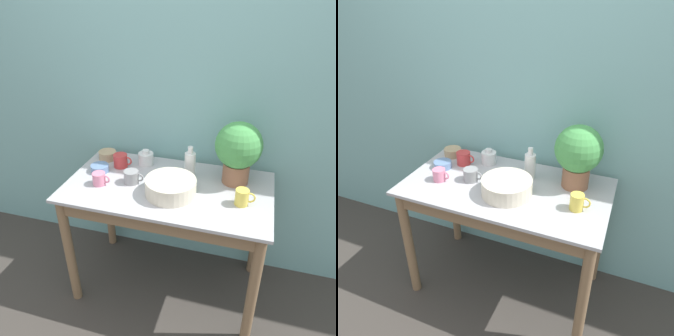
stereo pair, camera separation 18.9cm
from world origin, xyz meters
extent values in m
plane|color=#3D3833|center=(0.00, 0.00, 0.00)|extent=(12.00, 12.00, 0.00)
cube|color=#7AB2B2|center=(0.00, 0.73, 1.20)|extent=(6.00, 0.05, 2.40)
cylinder|color=#846647|center=(-0.56, 0.05, 0.40)|extent=(0.06, 0.06, 0.80)
cylinder|color=#846647|center=(0.56, 0.05, 0.40)|extent=(0.06, 0.06, 0.80)
cylinder|color=#846647|center=(-0.56, 0.62, 0.40)|extent=(0.06, 0.06, 0.80)
cylinder|color=#846647|center=(0.56, 0.62, 0.40)|extent=(0.06, 0.06, 0.80)
cube|color=#846647|center=(0.00, 0.05, 0.75)|extent=(1.12, 0.02, 0.10)
cube|color=#B2B2B7|center=(0.00, 0.34, 0.81)|extent=(1.22, 0.67, 0.02)
cylinder|color=#8C5B42|center=(0.38, 0.49, 0.89)|extent=(0.16, 0.16, 0.13)
sphere|color=#47994C|center=(0.38, 0.49, 1.07)|extent=(0.27, 0.27, 0.27)
cylinder|color=beige|center=(0.04, 0.26, 0.87)|extent=(0.29, 0.29, 0.10)
cylinder|color=white|center=(0.10, 0.48, 0.90)|extent=(0.07, 0.07, 0.16)
cylinder|color=white|center=(0.10, 0.48, 1.00)|extent=(0.03, 0.03, 0.04)
cylinder|color=white|center=(-0.22, 0.56, 0.86)|extent=(0.10, 0.10, 0.08)
cylinder|color=white|center=(-0.22, 0.56, 0.91)|extent=(0.04, 0.04, 0.02)
cylinder|color=#C63838|center=(-0.37, 0.48, 0.86)|extent=(0.09, 0.09, 0.09)
torus|color=#C63838|center=(-0.31, 0.48, 0.87)|extent=(0.06, 0.01, 0.06)
cylinder|color=pink|center=(-0.40, 0.24, 0.86)|extent=(0.08, 0.08, 0.08)
torus|color=pink|center=(-0.36, 0.24, 0.86)|extent=(0.05, 0.01, 0.05)
cylinder|color=#E5CC4C|center=(0.44, 0.26, 0.87)|extent=(0.07, 0.07, 0.09)
torus|color=#E5CC4C|center=(0.48, 0.26, 0.87)|extent=(0.06, 0.01, 0.06)
cylinder|color=gray|center=(-0.22, 0.31, 0.86)|extent=(0.09, 0.09, 0.08)
torus|color=gray|center=(-0.17, 0.31, 0.86)|extent=(0.05, 0.01, 0.05)
cylinder|color=#6684B2|center=(-0.47, 0.38, 0.84)|extent=(0.12, 0.12, 0.04)
cylinder|color=tan|center=(-0.50, 0.56, 0.85)|extent=(0.12, 0.12, 0.06)
camera|label=1|loc=(0.46, -1.25, 1.86)|focal=35.00mm
camera|label=2|loc=(0.64, -1.19, 1.86)|focal=35.00mm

